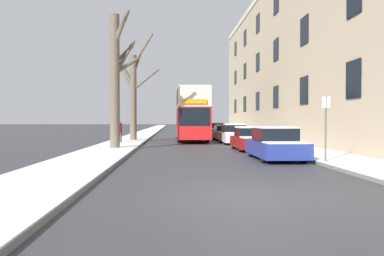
% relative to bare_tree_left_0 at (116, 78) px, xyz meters
% --- Properties ---
extents(ground_plane, '(320.00, 320.00, 0.00)m').
position_rel_bare_tree_left_0_xyz_m(ground_plane, '(5.07, -13.40, -4.22)').
color(ground_plane, '#38383D').
extents(sidewalk_left, '(2.89, 130.00, 0.16)m').
position_rel_bare_tree_left_0_xyz_m(sidewalk_left, '(-0.28, 39.60, -4.14)').
color(sidewalk_left, slate).
rests_on(sidewalk_left, ground).
extents(sidewalk_right, '(2.89, 130.00, 0.16)m').
position_rel_bare_tree_left_0_xyz_m(sidewalk_right, '(10.42, 39.60, -4.14)').
color(sidewalk_right, slate).
rests_on(sidewalk_right, ground).
extents(terrace_facade_right, '(9.10, 45.29, 14.55)m').
position_rel_bare_tree_left_0_xyz_m(terrace_facade_right, '(16.35, 11.82, 3.05)').
color(terrace_facade_right, tan).
rests_on(terrace_facade_right, ground).
extents(bare_tree_left_0, '(1.55, 2.16, 8.01)m').
position_rel_bare_tree_left_0_xyz_m(bare_tree_left_0, '(0.00, 0.00, 0.00)').
color(bare_tree_left_0, brown).
rests_on(bare_tree_left_0, ground).
extents(bare_tree_left_1, '(3.36, 2.14, 8.72)m').
position_rel_bare_tree_left_0_xyz_m(bare_tree_left_1, '(0.14, 8.84, -0.21)').
color(bare_tree_left_1, brown).
rests_on(bare_tree_left_1, ground).
extents(double_decker_bus, '(2.49, 11.05, 4.31)m').
position_rel_bare_tree_left_0_xyz_m(double_decker_bus, '(4.90, 10.14, -1.79)').
color(double_decker_bus, red).
rests_on(double_decker_bus, ground).
extents(parked_car_0, '(1.89, 4.20, 1.46)m').
position_rel_bare_tree_left_0_xyz_m(parked_car_0, '(7.88, -5.60, -3.55)').
color(parked_car_0, navy).
rests_on(parked_car_0, ground).
extents(parked_car_1, '(1.86, 3.94, 1.39)m').
position_rel_bare_tree_left_0_xyz_m(parked_car_1, '(7.88, -0.39, -3.58)').
color(parked_car_1, maroon).
rests_on(parked_car_1, ground).
extents(parked_car_2, '(1.79, 4.07, 1.49)m').
position_rel_bare_tree_left_0_xyz_m(parked_car_2, '(7.88, 5.80, -3.54)').
color(parked_car_2, silver).
rests_on(parked_car_2, ground).
extents(parked_car_3, '(1.72, 4.59, 1.35)m').
position_rel_bare_tree_left_0_xyz_m(parked_car_3, '(7.88, 11.22, -3.60)').
color(parked_car_3, slate).
rests_on(parked_car_3, ground).
extents(parked_car_4, '(1.71, 4.51, 1.51)m').
position_rel_bare_tree_left_0_xyz_m(parked_car_4, '(7.88, 17.69, -3.53)').
color(parked_car_4, '#474C56').
rests_on(parked_car_4, ground).
extents(pedestrian_left_sidewalk, '(0.39, 0.39, 1.79)m').
position_rel_bare_tree_left_0_xyz_m(pedestrian_left_sidewalk, '(-0.57, 5.30, -3.24)').
color(pedestrian_left_sidewalk, '#4C4742').
rests_on(pedestrian_left_sidewalk, ground).
extents(street_sign_post, '(0.32, 0.07, 2.70)m').
position_rel_bare_tree_left_0_xyz_m(street_sign_post, '(9.27, -7.75, -2.68)').
color(street_sign_post, '#4C4F54').
rests_on(street_sign_post, ground).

